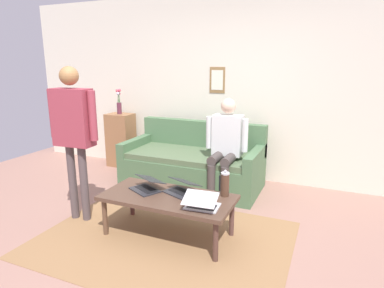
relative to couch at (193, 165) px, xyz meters
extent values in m
plane|color=#976D60|center=(-0.27, 1.55, -0.30)|extent=(7.68, 7.68, 0.00)
cube|color=olive|center=(-0.32, 1.50, -0.30)|extent=(2.43, 1.78, 0.01)
cube|color=silver|center=(-0.27, -0.65, 1.05)|extent=(7.04, 0.10, 2.70)
cube|color=olive|center=(-0.13, -0.59, 1.16)|extent=(0.24, 0.02, 0.38)
cube|color=silver|center=(-0.13, -0.58, 1.16)|extent=(0.18, 0.00, 0.29)
cube|color=#4A6D48|center=(0.00, 0.04, -0.09)|extent=(1.90, 0.91, 0.42)
cube|color=#526746|center=(0.00, 0.06, 0.16)|extent=(1.66, 0.83, 0.08)
cube|color=#4A6D48|center=(0.00, -0.34, 0.35)|extent=(1.90, 0.14, 0.46)
cube|color=#4A6D48|center=(-0.89, 0.04, 0.22)|extent=(0.12, 0.91, 0.20)
cube|color=#4A6D48|center=(0.89, 0.04, 0.22)|extent=(0.12, 0.91, 0.20)
cube|color=#4E3629|center=(-0.32, 1.40, 0.10)|extent=(1.32, 0.62, 0.04)
cylinder|color=#4D322B|center=(-0.91, 1.65, -0.11)|extent=(0.05, 0.05, 0.39)
cylinder|color=brown|center=(0.27, 1.65, -0.11)|extent=(0.05, 0.05, 0.39)
cylinder|color=brown|center=(-0.91, 1.16, -0.11)|extent=(0.05, 0.05, 0.39)
cylinder|color=#522E28|center=(0.27, 1.16, -0.11)|extent=(0.05, 0.05, 0.39)
cube|color=#28282D|center=(-0.04, 1.37, 0.13)|extent=(0.37, 0.33, 0.01)
cube|color=black|center=(-0.05, 1.36, 0.14)|extent=(0.29, 0.23, 0.00)
cube|color=#28282D|center=(-0.07, 1.31, 0.23)|extent=(0.36, 0.31, 0.07)
cube|color=#2F1E2A|center=(-0.07, 1.31, 0.23)|extent=(0.33, 0.28, 0.06)
cube|color=#28282D|center=(-0.41, 1.30, 0.13)|extent=(0.37, 0.32, 0.01)
cube|color=black|center=(-0.41, 1.28, 0.14)|extent=(0.29, 0.22, 0.00)
cube|color=#28282D|center=(-0.43, 1.23, 0.23)|extent=(0.37, 0.30, 0.08)
cube|color=silver|center=(-0.43, 1.23, 0.23)|extent=(0.33, 0.27, 0.07)
cube|color=silver|center=(-0.73, 1.51, 0.13)|extent=(0.32, 0.25, 0.01)
cube|color=black|center=(-0.73, 1.53, 0.14)|extent=(0.27, 0.15, 0.00)
cube|color=silver|center=(-0.74, 1.58, 0.23)|extent=(0.32, 0.22, 0.08)
cube|color=silver|center=(-0.74, 1.58, 0.23)|extent=(0.29, 0.20, 0.07)
cylinder|color=#4C3323|center=(-0.84, 1.18, 0.24)|extent=(0.08, 0.08, 0.23)
cylinder|color=#B7B7BC|center=(-0.84, 1.18, 0.36)|extent=(0.08, 0.08, 0.02)
sphere|color=#B2B2B7|center=(-0.84, 1.18, 0.38)|extent=(0.03, 0.03, 0.03)
cube|color=black|center=(-0.79, 1.18, 0.25)|extent=(0.01, 0.01, 0.16)
cube|color=#91623E|center=(1.49, -0.38, 0.14)|extent=(0.42, 0.32, 0.89)
cylinder|color=#5D2A3B|center=(1.49, -0.38, 0.68)|extent=(0.08, 0.08, 0.19)
cylinder|color=#3D7038|center=(1.48, -0.39, 0.87)|extent=(0.01, 0.02, 0.20)
sphere|color=#DF465C|center=(1.47, -0.39, 0.97)|extent=(0.05, 0.05, 0.05)
cylinder|color=#3D7038|center=(1.51, -0.39, 0.87)|extent=(0.02, 0.04, 0.19)
sphere|color=#D75560|center=(1.52, -0.39, 0.96)|extent=(0.05, 0.05, 0.05)
cylinder|color=#3D7038|center=(1.50, -0.39, 0.86)|extent=(0.01, 0.01, 0.18)
sphere|color=#D24C63|center=(1.51, -0.40, 0.95)|extent=(0.05, 0.05, 0.05)
cylinder|color=#3D7038|center=(1.49, -0.37, 0.85)|extent=(0.03, 0.01, 0.15)
sphere|color=silver|center=(1.48, -0.36, 0.92)|extent=(0.05, 0.05, 0.05)
cylinder|color=#3D7038|center=(1.49, -0.40, 0.84)|extent=(0.02, 0.01, 0.14)
sphere|color=#DE4965|center=(1.48, -0.41, 0.91)|extent=(0.03, 0.03, 0.03)
cylinder|color=#4F4344|center=(0.83, 1.47, 0.12)|extent=(0.09, 0.09, 0.85)
cylinder|color=#4F4344|center=(0.68, 1.46, 0.12)|extent=(0.09, 0.09, 0.85)
cube|color=#983644|center=(0.75, 1.47, 0.85)|extent=(0.44, 0.21, 0.60)
cylinder|color=#983644|center=(1.01, 1.48, 0.88)|extent=(0.08, 0.08, 0.51)
cylinder|color=#983644|center=(0.50, 1.45, 0.88)|extent=(0.08, 0.08, 0.51)
sphere|color=#A07243|center=(0.75, 1.47, 1.28)|extent=(0.20, 0.20, 0.20)
cylinder|color=#453D3A|center=(-0.63, 0.50, -0.05)|extent=(0.10, 0.10, 0.50)
cylinder|color=#453D3A|center=(-0.46, 0.50, -0.05)|extent=(0.10, 0.10, 0.50)
cylinder|color=#453D3A|center=(-0.63, 0.32, 0.25)|extent=(0.12, 0.40, 0.12)
cylinder|color=#453D3A|center=(-0.46, 0.32, 0.25)|extent=(0.12, 0.40, 0.12)
cube|color=silver|center=(-0.54, 0.14, 0.51)|extent=(0.37, 0.20, 0.52)
cylinder|color=silver|center=(-0.78, 0.19, 0.53)|extent=(0.08, 0.08, 0.42)
cylinder|color=silver|center=(-0.30, 0.19, 0.53)|extent=(0.08, 0.08, 0.42)
sphere|color=beige|center=(-0.54, 0.14, 0.88)|extent=(0.19, 0.19, 0.19)
camera|label=1|loc=(-1.75, 4.11, 1.41)|focal=30.79mm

